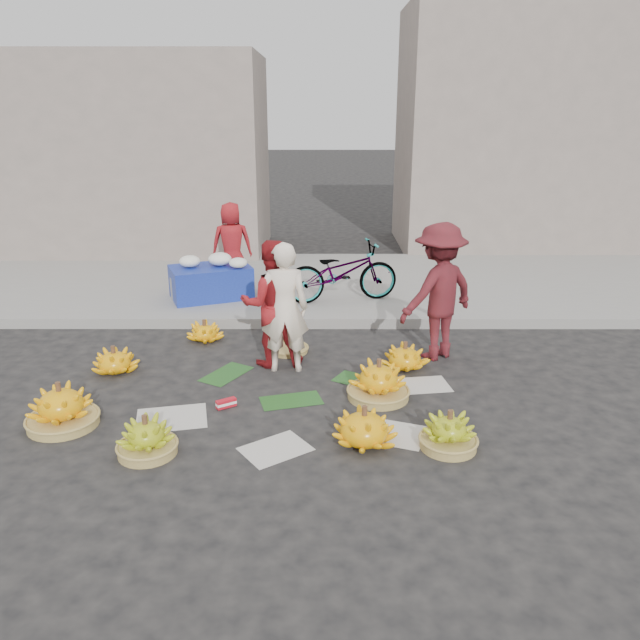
{
  "coord_description": "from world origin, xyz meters",
  "views": [
    {
      "loc": [
        0.22,
        -6.26,
        3.01
      ],
      "look_at": [
        0.21,
        0.44,
        0.7
      ],
      "focal_mm": 35.0,
      "sensor_mm": 36.0,
      "label": 1
    }
  ],
  "objects_px": {
    "vendor_cream": "(284,308)",
    "bicycle": "(342,272)",
    "flower_table": "(211,280)",
    "banana_bunch_4": "(379,381)",
    "banana_bunch_0": "(61,407)"
  },
  "relations": [
    {
      "from": "flower_table",
      "to": "bicycle",
      "type": "relative_size",
      "value": 0.8
    },
    {
      "from": "banana_bunch_0",
      "to": "banana_bunch_4",
      "type": "distance_m",
      "value": 3.24
    },
    {
      "from": "vendor_cream",
      "to": "flower_table",
      "type": "height_order",
      "value": "vendor_cream"
    },
    {
      "from": "banana_bunch_4",
      "to": "banana_bunch_0",
      "type": "bearing_deg",
      "value": -168.92
    },
    {
      "from": "banana_bunch_0",
      "to": "banana_bunch_4",
      "type": "height_order",
      "value": "banana_bunch_0"
    },
    {
      "from": "banana_bunch_4",
      "to": "bicycle",
      "type": "relative_size",
      "value": 0.4
    },
    {
      "from": "flower_table",
      "to": "bicycle",
      "type": "distance_m",
      "value": 2.07
    },
    {
      "from": "banana_bunch_4",
      "to": "flower_table",
      "type": "distance_m",
      "value": 4.1
    },
    {
      "from": "banana_bunch_4",
      "to": "flower_table",
      "type": "bearing_deg",
      "value": 125.07
    },
    {
      "from": "banana_bunch_4",
      "to": "vendor_cream",
      "type": "bearing_deg",
      "value": 143.72
    },
    {
      "from": "bicycle",
      "to": "flower_table",
      "type": "bearing_deg",
      "value": 71.98
    },
    {
      "from": "banana_bunch_0",
      "to": "banana_bunch_4",
      "type": "bearing_deg",
      "value": 11.08
    },
    {
      "from": "vendor_cream",
      "to": "bicycle",
      "type": "height_order",
      "value": "vendor_cream"
    },
    {
      "from": "banana_bunch_0",
      "to": "bicycle",
      "type": "relative_size",
      "value": 0.43
    },
    {
      "from": "vendor_cream",
      "to": "bicycle",
      "type": "xyz_separation_m",
      "value": [
        0.75,
        2.4,
        -0.2
      ]
    }
  ]
}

